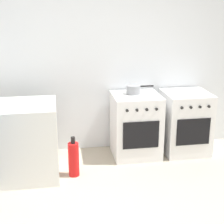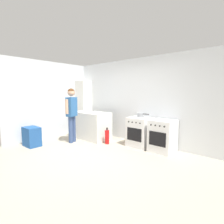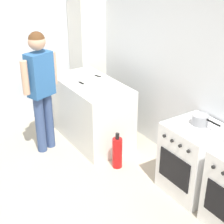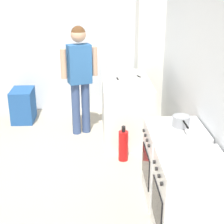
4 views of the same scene
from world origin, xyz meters
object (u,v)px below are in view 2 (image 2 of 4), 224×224
object	(u,v)px
pot	(141,115)
person	(72,110)
knife_utility	(91,111)
recycling_crate_upper	(31,132)
oven_right	(163,136)
recycling_crate_lower	(32,141)
fire_extinguisher	(107,137)
knife_carving	(85,112)
larder_cabinet	(84,107)
oven_left	(140,132)

from	to	relation	value
pot	person	bearing A→B (deg)	-147.59
knife_utility	recycling_crate_upper	bearing A→B (deg)	-103.39
oven_right	knife_utility	distance (m)	2.67
person	recycling_crate_lower	bearing A→B (deg)	-118.96
recycling_crate_lower	oven_right	bearing A→B (deg)	34.29
oven_right	fire_extinguisher	xyz separation A→B (m)	(-1.57, -0.48, -0.21)
person	fire_extinguisher	distance (m)	1.37
knife_carving	larder_cabinet	bearing A→B (deg)	142.78
oven_right	fire_extinguisher	distance (m)	1.65
oven_right	recycling_crate_upper	size ratio (longest dim) A/B	1.63
knife_carving	larder_cabinet	distance (m)	1.02
recycling_crate_upper	knife_utility	bearing A→B (deg)	76.61
pot	recycling_crate_upper	world-z (taller)	pot
knife_carving	larder_cabinet	size ratio (longest dim) A/B	0.17
oven_left	knife_carving	size ratio (longest dim) A/B	2.56
recycling_crate_lower	pot	bearing A→B (deg)	42.52
pot	recycling_crate_lower	bearing A→B (deg)	-137.48
recycling_crate_upper	recycling_crate_lower	bearing A→B (deg)	0.00
fire_extinguisher	larder_cabinet	distance (m)	2.03
fire_extinguisher	recycling_crate_lower	xyz separation A→B (m)	(-1.50, -1.62, -0.08)
oven_left	pot	size ratio (longest dim) A/B	2.31
knife_carving	recycling_crate_lower	bearing A→B (deg)	-108.56
knife_carving	recycling_crate_lower	size ratio (longest dim) A/B	0.64
fire_extinguisher	larder_cabinet	world-z (taller)	larder_cabinet
knife_carving	person	bearing A→B (deg)	-86.62
oven_left	recycling_crate_upper	bearing A→B (deg)	-138.56
pot	knife_carving	distance (m)	1.90
oven_right	knife_carving	world-z (taller)	knife_carving
larder_cabinet	fire_extinguisher	bearing A→B (deg)	-18.05
person	recycling_crate_upper	xyz separation A→B (m)	(-0.56, -1.02, -0.59)
recycling_crate_lower	recycling_crate_upper	bearing A→B (deg)	0.00
oven_left	fire_extinguisher	xyz separation A→B (m)	(-0.87, -0.48, -0.21)
knife_carving	recycling_crate_lower	world-z (taller)	knife_carving
oven_right	larder_cabinet	bearing A→B (deg)	178.26
recycling_crate_lower	larder_cabinet	world-z (taller)	larder_cabinet
oven_left	larder_cabinet	distance (m)	2.71
oven_right	pot	distance (m)	0.87
oven_right	recycling_crate_lower	bearing A→B (deg)	-145.71
pot	knife_carving	world-z (taller)	pot
knife_utility	oven_left	bearing A→B (deg)	5.46
oven_left	person	distance (m)	2.18
recycling_crate_lower	larder_cabinet	size ratio (longest dim) A/B	0.26
pot	recycling_crate_lower	world-z (taller)	pot
recycling_crate_lower	recycling_crate_upper	xyz separation A→B (m)	(0.00, 0.00, 0.28)
pot	knife_utility	size ratio (longest dim) A/B	1.48
recycling_crate_lower	larder_cabinet	distance (m)	2.38
fire_extinguisher	recycling_crate_upper	world-z (taller)	recycling_crate_upper
knife_carving	recycling_crate_lower	xyz separation A→B (m)	(-0.53, -1.58, -0.76)
person	fire_extinguisher	bearing A→B (deg)	32.47
pot	fire_extinguisher	xyz separation A→B (m)	(-0.84, -0.53, -0.69)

